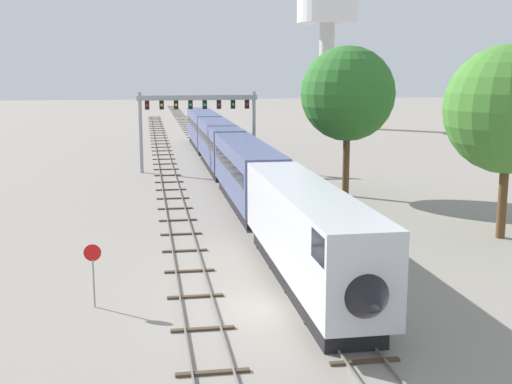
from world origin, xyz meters
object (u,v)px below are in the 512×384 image
at_px(signal_gantry, 198,112).
at_px(stop_sign, 93,267).
at_px(trackside_tree_left, 509,110).
at_px(trackside_tree_mid, 348,94).
at_px(water_tower, 327,18).
at_px(passenger_train, 231,156).

xyz_separation_m(signal_gantry, stop_sign, (-7.75, -39.05, -4.14)).
distance_m(trackside_tree_left, trackside_tree_mid, 15.98).
height_order(water_tower, stop_sign, water_tower).
relative_size(water_tower, stop_sign, 8.23).
distance_m(stop_sign, trackside_tree_left, 26.33).
distance_m(passenger_train, water_tower, 64.29).
bearing_deg(stop_sign, water_tower, 68.61).
bearing_deg(signal_gantry, passenger_train, -75.09).
relative_size(water_tower, trackside_tree_left, 1.99).
relative_size(passenger_train, trackside_tree_left, 6.49).
relative_size(stop_sign, trackside_tree_mid, 0.24).
bearing_deg(trackside_tree_mid, signal_gantry, 125.15).
bearing_deg(trackside_tree_left, water_tower, 82.63).
distance_m(passenger_train, trackside_tree_left, 26.72).
relative_size(trackside_tree_left, trackside_tree_mid, 0.97).
height_order(passenger_train, stop_sign, passenger_train).
bearing_deg(trackside_tree_mid, trackside_tree_left, -69.93).
bearing_deg(passenger_train, signal_gantry, 104.91).
xyz_separation_m(water_tower, trackside_tree_left, (-10.24, -79.22, -11.04)).
height_order(stop_sign, trackside_tree_mid, trackside_tree_mid).
bearing_deg(trackside_tree_mid, passenger_train, 140.90).
relative_size(signal_gantry, trackside_tree_left, 1.02).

